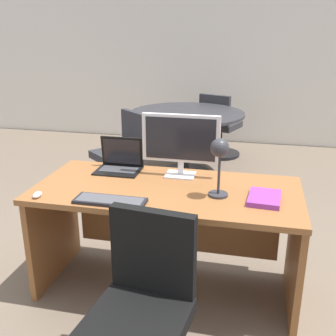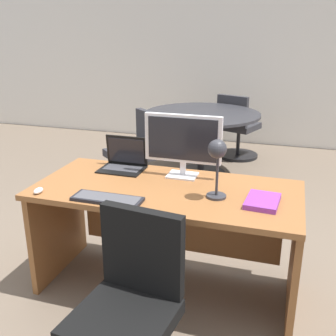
# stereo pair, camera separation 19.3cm
# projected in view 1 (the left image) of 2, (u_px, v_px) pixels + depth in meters

# --- Properties ---
(ground) EXTENTS (12.00, 12.00, 0.00)m
(ground) POSITION_uv_depth(u_px,v_px,m) (199.00, 202.00, 4.18)
(ground) COLOR #6B5B4C
(back_wall) EXTENTS (10.00, 0.10, 2.80)m
(back_wall) POSITION_uv_depth(u_px,v_px,m) (226.00, 50.00, 6.01)
(back_wall) COLOR silver
(back_wall) RESTS_ON ground
(desk) EXTENTS (1.69, 0.78, 0.75)m
(desk) POSITION_uv_depth(u_px,v_px,m) (168.00, 215.00, 2.67)
(desk) COLOR brown
(desk) RESTS_ON ground
(monitor) EXTENTS (0.52, 0.16, 0.43)m
(monitor) POSITION_uv_depth(u_px,v_px,m) (181.00, 141.00, 2.68)
(monitor) COLOR silver
(monitor) RESTS_ON desk
(laptop) EXTENTS (0.31, 0.24, 0.23)m
(laptop) POSITION_uv_depth(u_px,v_px,m) (120.00, 160.00, 2.87)
(laptop) COLOR black
(laptop) RESTS_ON desk
(keyboard) EXTENTS (0.42, 0.14, 0.02)m
(keyboard) POSITION_uv_depth(u_px,v_px,m) (110.00, 201.00, 2.34)
(keyboard) COLOR black
(keyboard) RESTS_ON desk
(mouse) EXTENTS (0.04, 0.08, 0.03)m
(mouse) POSITION_uv_depth(u_px,v_px,m) (37.00, 195.00, 2.40)
(mouse) COLOR silver
(mouse) RESTS_ON desk
(desk_lamp) EXTENTS (0.12, 0.14, 0.37)m
(desk_lamp) POSITION_uv_depth(u_px,v_px,m) (219.00, 155.00, 2.32)
(desk_lamp) COLOR #2D2D33
(desk_lamp) RESTS_ON desk
(book) EXTENTS (0.20, 0.27, 0.03)m
(book) POSITION_uv_depth(u_px,v_px,m) (264.00, 198.00, 2.36)
(book) COLOR purple
(book) RESTS_ON desk
(office_chair) EXTENTS (0.56, 0.56, 0.89)m
(office_chair) POSITION_uv_depth(u_px,v_px,m) (142.00, 323.00, 1.95)
(office_chair) COLOR black
(office_chair) RESTS_ON ground
(meeting_table) EXTENTS (1.36, 1.36, 0.78)m
(meeting_table) POSITION_uv_depth(u_px,v_px,m) (186.00, 128.00, 4.77)
(meeting_table) COLOR black
(meeting_table) RESTS_ON ground
(meeting_chair_near) EXTENTS (0.59, 0.60, 0.88)m
(meeting_chair_near) POSITION_uv_depth(u_px,v_px,m) (219.00, 131.00, 5.55)
(meeting_chair_near) COLOR black
(meeting_chair_near) RESTS_ON ground
(meeting_chair_far) EXTENTS (0.65, 0.65, 0.87)m
(meeting_chair_far) POSITION_uv_depth(u_px,v_px,m) (123.00, 160.00, 4.34)
(meeting_chair_far) COLOR black
(meeting_chair_far) RESTS_ON ground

